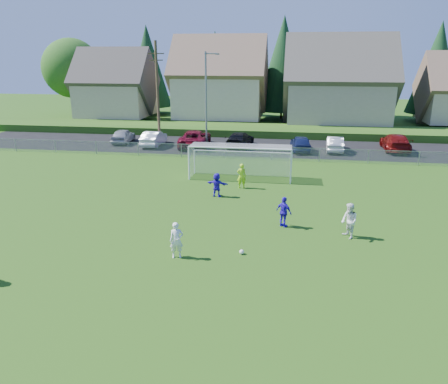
{
  "coord_description": "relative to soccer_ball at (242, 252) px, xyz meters",
  "views": [
    {
      "loc": [
        3.55,
        -14.9,
        8.72
      ],
      "look_at": [
        0.0,
        8.0,
        1.4
      ],
      "focal_mm": 35.0,
      "sensor_mm": 36.0,
      "label": 1
    }
  ],
  "objects": [
    {
      "name": "grass_embankment",
      "position": [
        -1.57,
        31.83,
        0.29
      ],
      "size": [
        70.0,
        6.0,
        0.8
      ],
      "primitive_type": "cube",
      "color": "#1E420F",
      "rests_on": "ground"
    },
    {
      "name": "ground",
      "position": [
        -1.57,
        -3.17,
        -0.11
      ],
      "size": [
        160.0,
        160.0,
        0.0
      ],
      "primitive_type": "plane",
      "color": "#193D0C",
      "rests_on": "ground"
    },
    {
      "name": "player_white_b",
      "position": [
        5.01,
        2.68,
        0.78
      ],
      "size": [
        0.99,
        1.08,
        1.78
      ],
      "primitive_type": "imported",
      "rotation": [
        0.0,
        0.0,
        -1.12
      ],
      "color": "white",
      "rests_on": "ground"
    },
    {
      "name": "utility_pole",
      "position": [
        -11.07,
        23.83,
        5.04
      ],
      "size": [
        1.6,
        0.26,
        10.0
      ],
      "color": "#473321",
      "rests_on": "ground"
    },
    {
      "name": "houses_row",
      "position": [
        0.41,
        39.29,
        7.22
      ],
      "size": [
        53.9,
        11.45,
        13.27
      ],
      "color": "tan",
      "rests_on": "ground"
    },
    {
      "name": "chainlink_fence",
      "position": [
        -1.57,
        18.83,
        0.52
      ],
      "size": [
        52.06,
        0.06,
        1.2
      ],
      "color": "gray",
      "rests_on": "ground"
    },
    {
      "name": "asphalt_lot",
      "position": [
        -1.57,
        24.33,
        -0.1
      ],
      "size": [
        60.0,
        60.0,
        0.0
      ],
      "primitive_type": "plane",
      "color": "black",
      "rests_on": "ground"
    },
    {
      "name": "player_blue_a",
      "position": [
        1.8,
        3.67,
        0.71
      ],
      "size": [
        1.01,
        0.9,
        1.65
      ],
      "primitive_type": "imported",
      "rotation": [
        0.0,
        0.0,
        2.5
      ],
      "color": "#2F15C8",
      "rests_on": "ground"
    },
    {
      "name": "streetlight",
      "position": [
        -6.01,
        22.83,
        4.73
      ],
      "size": [
        1.38,
        0.18,
        9.0
      ],
      "color": "slate",
      "rests_on": "ground"
    },
    {
      "name": "soccer_ball",
      "position": [
        0.0,
        0.0,
        0.0
      ],
      "size": [
        0.22,
        0.22,
        0.22
      ],
      "primitive_type": "sphere",
      "color": "white",
      "rests_on": "ground"
    },
    {
      "name": "car_c",
      "position": [
        -7.39,
        23.66,
        0.7
      ],
      "size": [
        3.13,
        6.04,
        1.63
      ],
      "primitive_type": "imported",
      "rotation": [
        0.0,
        0.0,
        3.22
      ],
      "color": "maroon",
      "rests_on": "ground"
    },
    {
      "name": "player_blue_b",
      "position": [
        -2.55,
        8.21,
        0.66
      ],
      "size": [
        1.5,
        0.77,
        1.55
      ],
      "primitive_type": "imported",
      "rotation": [
        0.0,
        0.0,
        2.91
      ],
      "color": "#2F15C8",
      "rests_on": "ground"
    },
    {
      "name": "car_g",
      "position": [
        11.77,
        24.61,
        0.69
      ],
      "size": [
        2.41,
        5.57,
        1.6
      ],
      "primitive_type": "imported",
      "rotation": [
        0.0,
        0.0,
        3.11
      ],
      "color": "#650C0B",
      "rests_on": "ground"
    },
    {
      "name": "car_f",
      "position": [
        6.08,
        23.5,
        0.59
      ],
      "size": [
        1.68,
        4.31,
        1.4
      ],
      "primitive_type": "imported",
      "rotation": [
        0.0,
        0.0,
        3.1
      ],
      "color": "silver",
      "rests_on": "ground"
    },
    {
      "name": "car_e",
      "position": [
        2.92,
        23.08,
        0.63
      ],
      "size": [
        2.1,
        4.45,
        1.47
      ],
      "primitive_type": "imported",
      "rotation": [
        0.0,
        0.0,
        3.23
      ],
      "color": "#151F4B",
      "rests_on": "ground"
    },
    {
      "name": "car_a",
      "position": [
        -15.13,
        24.39,
        0.61
      ],
      "size": [
        2.05,
        4.34,
        1.44
      ],
      "primitive_type": "imported",
      "rotation": [
        0.0,
        0.0,
        3.23
      ],
      "color": "#919397",
      "rests_on": "ground"
    },
    {
      "name": "soccer_goal",
      "position": [
        -1.57,
        12.88,
        1.52
      ],
      "size": [
        7.42,
        1.9,
        2.5
      ],
      "color": "white",
      "rests_on": "ground"
    },
    {
      "name": "tree_row",
      "position": [
        -0.52,
        45.56,
        6.8
      ],
      "size": [
        65.98,
        12.36,
        13.8
      ],
      "color": "#382616",
      "rests_on": "ground"
    },
    {
      "name": "car_d",
      "position": [
        -2.99,
        24.19,
        0.61
      ],
      "size": [
        2.63,
        5.16,
        1.44
      ],
      "primitive_type": "imported",
      "rotation": [
        0.0,
        0.0,
        3.01
      ],
      "color": "black",
      "rests_on": "ground"
    },
    {
      "name": "goalkeeper",
      "position": [
        -1.21,
        10.33,
        0.74
      ],
      "size": [
        0.69,
        0.52,
        1.7
      ],
      "primitive_type": "imported",
      "rotation": [
        0.0,
        0.0,
        3.34
      ],
      "color": "#A7E41A",
      "rests_on": "ground"
    },
    {
      "name": "car_b",
      "position": [
        -11.53,
        23.36,
        0.63
      ],
      "size": [
        1.6,
        4.49,
        1.48
      ],
      "primitive_type": "imported",
      "rotation": [
        0.0,
        0.0,
        3.15
      ],
      "color": "white",
      "rests_on": "ground"
    },
    {
      "name": "player_white_a",
      "position": [
        -2.84,
        -0.75,
        0.72
      ],
      "size": [
        0.7,
        0.57,
        1.65
      ],
      "primitive_type": "imported",
      "rotation": [
        0.0,
        0.0,
        0.32
      ],
      "color": "white",
      "rests_on": "ground"
    }
  ]
}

